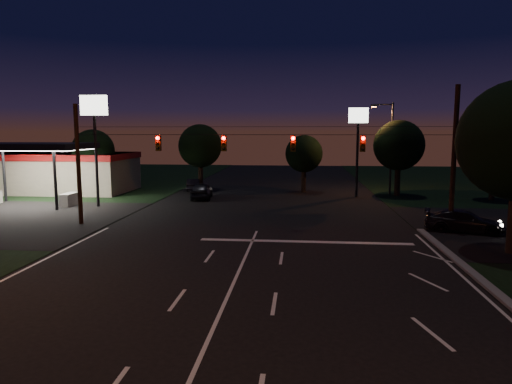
# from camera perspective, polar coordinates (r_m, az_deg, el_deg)

# --- Properties ---
(ground) EXTENTS (140.00, 140.00, 0.00)m
(ground) POSITION_cam_1_polar(r_m,az_deg,el_deg) (15.44, -5.13, -16.14)
(ground) COLOR black
(ground) RESTS_ON ground
(stop_bar) EXTENTS (12.00, 0.50, 0.01)m
(stop_bar) POSITION_cam_1_polar(r_m,az_deg,el_deg) (26.12, 6.17, -6.19)
(stop_bar) COLOR silver
(stop_bar) RESTS_ON ground
(utility_pole_right) EXTENTS (0.30, 0.30, 9.00)m
(utility_pole_right) POSITION_cam_1_polar(r_m,az_deg,el_deg) (30.96, 23.06, -4.59)
(utility_pole_right) COLOR black
(utility_pole_right) RESTS_ON ground
(utility_pole_left) EXTENTS (0.28, 0.28, 8.00)m
(utility_pole_left) POSITION_cam_1_polar(r_m,az_deg,el_deg) (32.99, -21.00, -3.77)
(utility_pole_left) COLOR black
(utility_pole_left) RESTS_ON ground
(signal_span) EXTENTS (24.00, 0.40, 1.56)m
(signal_span) POSITION_cam_1_polar(r_m,az_deg,el_deg) (28.98, 0.29, 6.19)
(signal_span) COLOR black
(signal_span) RESTS_ON ground
(gas_station) EXTENTS (14.20, 16.10, 5.25)m
(gas_station) POSITION_cam_1_polar(r_m,az_deg,el_deg) (50.77, -23.35, 2.64)
(gas_station) COLOR gray
(gas_station) RESTS_ON ground
(pole_sign_left_near) EXTENTS (2.20, 0.30, 9.10)m
(pole_sign_left_near) POSITION_cam_1_polar(r_m,az_deg,el_deg) (39.58, -19.54, 8.27)
(pole_sign_left_near) COLOR black
(pole_sign_left_near) RESTS_ON ground
(pole_sign_right) EXTENTS (1.80, 0.30, 8.40)m
(pole_sign_right) POSITION_cam_1_polar(r_m,az_deg,el_deg) (44.20, 12.63, 7.44)
(pole_sign_right) COLOR black
(pole_sign_right) RESTS_ON ground
(street_light_right_far) EXTENTS (2.20, 0.35, 9.00)m
(street_light_right_far) POSITION_cam_1_polar(r_m,az_deg,el_deg) (46.67, 16.26, 6.09)
(street_light_right_far) COLOR black
(street_light_right_far) RESTS_ON ground
(tree_far_a) EXTENTS (4.20, 4.20, 6.42)m
(tree_far_a) POSITION_cam_1_polar(r_m,az_deg,el_deg) (48.65, -19.60, 4.84)
(tree_far_a) COLOR black
(tree_far_a) RESTS_ON ground
(tree_far_b) EXTENTS (4.60, 4.60, 6.98)m
(tree_far_b) POSITION_cam_1_polar(r_m,az_deg,el_deg) (49.20, -6.94, 5.66)
(tree_far_b) COLOR black
(tree_far_b) RESTS_ON ground
(tree_far_c) EXTENTS (3.80, 3.80, 5.86)m
(tree_far_c) POSITION_cam_1_polar(r_m,az_deg,el_deg) (47.04, 6.03, 4.73)
(tree_far_c) COLOR black
(tree_far_c) RESTS_ON ground
(tree_far_d) EXTENTS (4.80, 4.80, 7.30)m
(tree_far_d) POSITION_cam_1_polar(r_m,az_deg,el_deg) (45.99, 17.41, 5.51)
(tree_far_d) COLOR black
(tree_far_d) RESTS_ON ground
(tree_far_e) EXTENTS (4.00, 4.00, 6.18)m
(tree_far_e) POSITION_cam_1_polar(r_m,az_deg,el_deg) (46.39, 27.62, 4.13)
(tree_far_e) COLOR black
(tree_far_e) RESTS_ON ground
(car_oncoming_a) EXTENTS (2.34, 4.72, 1.54)m
(car_oncoming_a) POSITION_cam_1_polar(r_m,az_deg,el_deg) (42.62, -6.84, 0.20)
(car_oncoming_a) COLOR black
(car_oncoming_a) RESTS_ON ground
(car_oncoming_b) EXTENTS (2.00, 3.90, 1.22)m
(car_oncoming_b) POSITION_cam_1_polar(r_m,az_deg,el_deg) (48.76, -7.83, 0.92)
(car_oncoming_b) COLOR black
(car_oncoming_b) RESTS_ON ground
(car_cross) EXTENTS (5.02, 3.18, 1.35)m
(car_cross) POSITION_cam_1_polar(r_m,az_deg,el_deg) (31.09, 24.60, -3.36)
(car_cross) COLOR black
(car_cross) RESTS_ON ground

